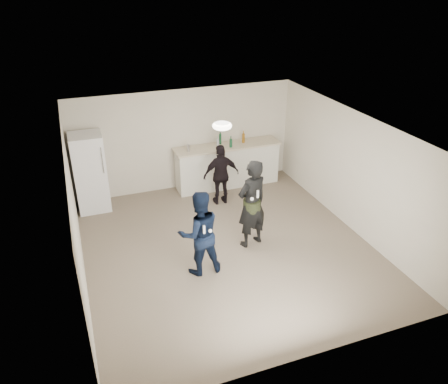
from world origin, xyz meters
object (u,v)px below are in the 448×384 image
object	(u,v)px
spectator	(221,175)
man	(199,233)
fridge	(90,173)
shaker	(188,148)
counter	(227,166)
woman	(252,204)

from	to	relation	value
spectator	man	bearing A→B (deg)	62.90
man	spectator	distance (m)	2.67
fridge	shaker	world-z (taller)	fridge
man	shaker	bearing A→B (deg)	-102.53
fridge	spectator	bearing A→B (deg)	-15.19
counter	shaker	distance (m)	1.21
woman	spectator	size ratio (longest dim) A/B	1.25
man	spectator	xyz separation A→B (m)	(1.26, 2.35, -0.08)
counter	man	size ratio (longest dim) A/B	1.61
man	woman	bearing A→B (deg)	-157.60
counter	woman	xyz separation A→B (m)	(-0.51, -2.70, 0.39)
shaker	woman	distance (m)	2.71
counter	woman	size ratio (longest dim) A/B	1.42
woman	spectator	bearing A→B (deg)	-107.53
man	spectator	world-z (taller)	man
counter	spectator	size ratio (longest dim) A/B	1.78
fridge	spectator	world-z (taller)	fridge
woman	shaker	bearing A→B (deg)	-95.53
shaker	woman	bearing A→B (deg)	-79.07
fridge	spectator	size ratio (longest dim) A/B	1.23
counter	shaker	size ratio (longest dim) A/B	15.29
counter	woman	world-z (taller)	woman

